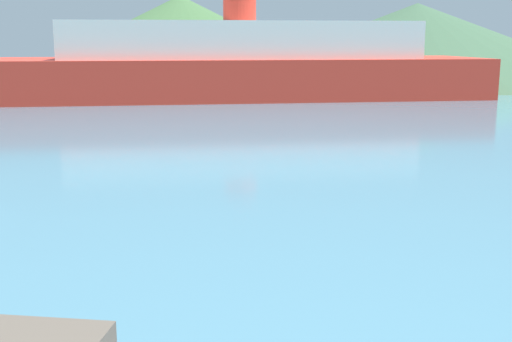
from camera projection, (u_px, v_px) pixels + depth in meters
name	position (u px, v px, depth m)	size (l,w,h in m)	color
ferry_distant	(240.00, 64.00, 48.58)	(38.05, 17.17, 7.27)	red
hill_central	(181.00, 35.00, 79.98)	(39.58, 39.58, 9.64)	#3D6038
hill_east	(416.00, 41.00, 71.46)	(43.70, 43.70, 8.26)	#38563D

